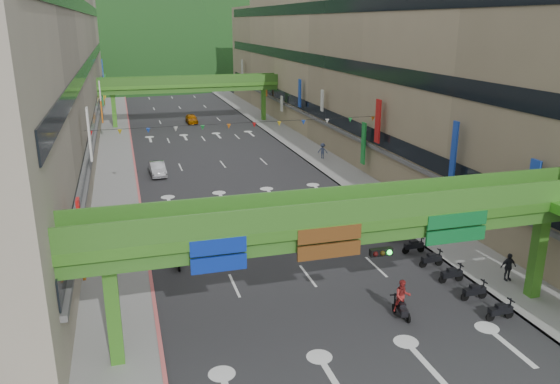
# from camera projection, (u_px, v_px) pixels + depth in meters

# --- Properties ---
(road_slab) EXTENTS (18.00, 140.00, 0.02)m
(road_slab) POSITION_uv_depth(u_px,v_px,m) (208.00, 145.00, 67.59)
(road_slab) COLOR #28282B
(road_slab) RESTS_ON ground
(sidewalk_left) EXTENTS (4.00, 140.00, 0.15)m
(sidewalk_left) POSITION_uv_depth(u_px,v_px,m) (116.00, 150.00, 64.64)
(sidewalk_left) COLOR gray
(sidewalk_left) RESTS_ON ground
(sidewalk_right) EXTENTS (4.00, 140.00, 0.15)m
(sidewalk_right) POSITION_uv_depth(u_px,v_px,m) (293.00, 139.00, 70.50)
(sidewalk_right) COLOR gray
(sidewalk_right) RESTS_ON ground
(curb_left) EXTENTS (0.20, 140.00, 0.18)m
(curb_left) POSITION_uv_depth(u_px,v_px,m) (132.00, 149.00, 65.15)
(curb_left) COLOR #CC5959
(curb_left) RESTS_ON ground
(curb_right) EXTENTS (0.20, 140.00, 0.18)m
(curb_right) POSITION_uv_depth(u_px,v_px,m) (279.00, 140.00, 69.99)
(curb_right) COLOR gray
(curb_right) RESTS_ON ground
(building_row_left) EXTENTS (12.80, 95.00, 19.00)m
(building_row_left) POSITION_uv_depth(u_px,v_px,m) (33.00, 71.00, 59.73)
(building_row_left) COLOR #9E937F
(building_row_left) RESTS_ON ground
(building_row_right) EXTENTS (12.80, 95.00, 19.00)m
(building_row_right) POSITION_uv_depth(u_px,v_px,m) (352.00, 64.00, 69.81)
(building_row_right) COLOR gray
(building_row_right) RESTS_ON ground
(overpass_near) EXTENTS (28.00, 12.27, 7.10)m
(overpass_near) POSITION_uv_depth(u_px,v_px,m) (375.00, 233.00, 25.40)
(overpass_near) COLOR #4C9E2D
(overpass_near) RESTS_ON ground
(overpass_far) EXTENTS (28.00, 2.20, 7.10)m
(overpass_far) POSITION_uv_depth(u_px,v_px,m) (190.00, 88.00, 79.73)
(overpass_far) COLOR #4C9E2D
(overpass_far) RESTS_ON ground
(hill_left) EXTENTS (168.00, 140.00, 112.00)m
(hill_left) POSITION_uv_depth(u_px,v_px,m) (101.00, 72.00, 164.42)
(hill_left) COLOR #1C4419
(hill_left) RESTS_ON ground
(hill_right) EXTENTS (208.00, 176.00, 128.00)m
(hill_right) POSITION_uv_depth(u_px,v_px,m) (220.00, 65.00, 193.40)
(hill_right) COLOR #1C4419
(hill_right) RESTS_ON ground
(bunting_string) EXTENTS (26.00, 0.36, 0.47)m
(bunting_string) POSITION_uv_depth(u_px,v_px,m) (242.00, 126.00, 47.49)
(bunting_string) COLOR black
(bunting_string) RESTS_ON ground
(scooter_rider_near) EXTENTS (0.70, 1.60, 2.23)m
(scooter_rider_near) POSITION_uv_depth(u_px,v_px,m) (223.00, 230.00, 37.18)
(scooter_rider_near) COLOR black
(scooter_rider_near) RESTS_ON ground
(scooter_rider_mid) EXTENTS (0.98, 1.58, 2.11)m
(scooter_rider_mid) POSITION_uv_depth(u_px,v_px,m) (402.00, 299.00, 27.86)
(scooter_rider_mid) COLOR black
(scooter_rider_mid) RESTS_ON ground
(scooter_rider_left) EXTENTS (1.09, 1.60, 2.20)m
(scooter_rider_left) POSITION_uv_depth(u_px,v_px,m) (177.00, 251.00, 33.59)
(scooter_rider_left) COLOR gray
(scooter_rider_left) RESTS_ON ground
(scooter_rider_far) EXTENTS (0.87, 1.58, 1.93)m
(scooter_rider_far) POSITION_uv_depth(u_px,v_px,m) (204.00, 216.00, 39.97)
(scooter_rider_far) COLOR #7A0203
(scooter_rider_far) RESTS_ON ground
(parked_scooter_row) EXTENTS (1.60, 11.55, 1.08)m
(parked_scooter_row) POSITION_uv_depth(u_px,v_px,m) (441.00, 266.00, 32.86)
(parked_scooter_row) COLOR black
(parked_scooter_row) RESTS_ON ground
(car_silver) EXTENTS (1.57, 4.09, 1.33)m
(car_silver) POSITION_uv_depth(u_px,v_px,m) (158.00, 169.00, 53.99)
(car_silver) COLOR #BBBBC3
(car_silver) RESTS_ON ground
(car_yellow) EXTENTS (1.62, 3.94, 1.34)m
(car_yellow) POSITION_uv_depth(u_px,v_px,m) (192.00, 119.00, 81.97)
(car_yellow) COLOR #BA6605
(car_yellow) RESTS_ON ground
(pedestrian_red) EXTENTS (0.96, 0.83, 1.69)m
(pedestrian_red) POSITION_uv_depth(u_px,v_px,m) (383.00, 200.00, 44.12)
(pedestrian_red) COLOR #C3040E
(pedestrian_red) RESTS_ON ground
(pedestrian_dark) EXTENTS (1.00, 0.47, 1.67)m
(pedestrian_dark) POSITION_uv_depth(u_px,v_px,m) (508.00, 269.00, 31.77)
(pedestrian_dark) COLOR black
(pedestrian_dark) RESTS_ON ground
(pedestrian_blue) EXTENTS (0.94, 0.86, 1.70)m
(pedestrian_blue) POSITION_uv_depth(u_px,v_px,m) (323.00, 152.00, 60.22)
(pedestrian_blue) COLOR #3B4665
(pedestrian_blue) RESTS_ON ground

